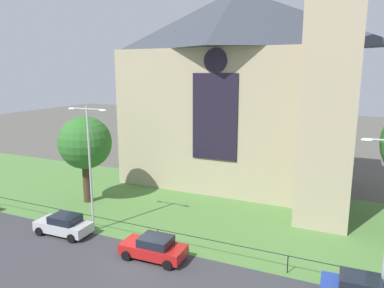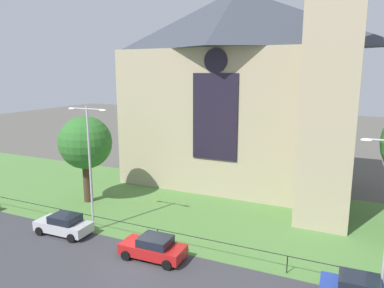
# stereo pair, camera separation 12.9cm
# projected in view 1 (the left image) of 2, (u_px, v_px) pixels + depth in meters

# --- Properties ---
(ground) EXTENTS (160.00, 160.00, 0.00)m
(ground) POSITION_uv_depth(u_px,v_px,m) (202.00, 208.00, 32.07)
(ground) COLOR #56544C
(road_asphalt) EXTENTS (120.00, 8.00, 0.01)m
(road_asphalt) POSITION_uv_depth(u_px,v_px,m) (122.00, 277.00, 21.37)
(road_asphalt) COLOR #38383D
(road_asphalt) RESTS_ON ground
(grass_verge) EXTENTS (120.00, 20.00, 0.01)m
(grass_verge) POSITION_uv_depth(u_px,v_px,m) (193.00, 216.00, 30.29)
(grass_verge) COLOR #517F3D
(grass_verge) RESTS_ON ground
(church_building) EXTENTS (23.20, 16.20, 26.00)m
(church_building) POSITION_uv_depth(u_px,v_px,m) (241.00, 87.00, 37.59)
(church_building) COLOR tan
(church_building) RESTS_ON ground
(iron_railing) EXTENTS (35.68, 0.07, 1.13)m
(iron_railing) POSITION_uv_depth(u_px,v_px,m) (158.00, 231.00, 25.26)
(iron_railing) COLOR black
(iron_railing) RESTS_ON ground
(tree_left_near) EXTENTS (4.77, 4.77, 7.94)m
(tree_left_near) POSITION_uv_depth(u_px,v_px,m) (85.00, 143.00, 32.76)
(tree_left_near) COLOR #423021
(tree_left_near) RESTS_ON ground
(streetlamp_near) EXTENTS (3.37, 0.26, 9.44)m
(streetlamp_near) POSITION_uv_depth(u_px,v_px,m) (89.00, 155.00, 26.47)
(streetlamp_near) COLOR #B2B2B7
(streetlamp_near) RESTS_ON ground
(parked_car_silver) EXTENTS (4.26, 2.14, 1.51)m
(parked_car_silver) POSITION_uv_depth(u_px,v_px,m) (64.00, 225.00, 26.87)
(parked_car_silver) COLOR #B7B7BC
(parked_car_silver) RESTS_ON ground
(parked_car_red) EXTENTS (4.25, 2.12, 1.51)m
(parked_car_red) POSITION_uv_depth(u_px,v_px,m) (154.00, 248.00, 23.36)
(parked_car_red) COLOR #B21919
(parked_car_red) RESTS_ON ground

